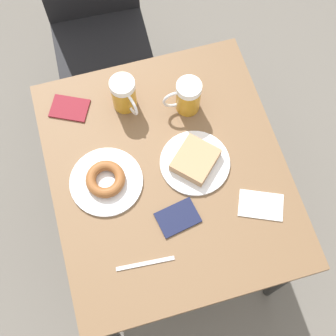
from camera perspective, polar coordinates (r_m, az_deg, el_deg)
The scene contains 11 objects.
ground_plane at distance 2.18m, azimuth 0.00°, elevation -7.26°, with size 8.00×8.00×0.00m, color #666059.
table at distance 1.57m, azimuth 0.00°, elevation -1.21°, with size 0.76×0.87×0.70m.
chair at distance 2.06m, azimuth -8.94°, elevation 18.37°, with size 0.42×0.42×0.96m.
plate_with_cake at distance 1.51m, azimuth 3.33°, elevation 0.79°, with size 0.23×0.23×0.05m.
plate_with_donut at distance 1.50m, azimuth -7.58°, elevation -1.51°, with size 0.23×0.23×0.04m.
beer_mug_left at distance 1.56m, azimuth 2.37°, elevation 8.70°, with size 0.13×0.08×0.13m.
beer_mug_center at distance 1.57m, azimuth -5.37°, elevation 8.93°, with size 0.08×0.13×0.13m.
napkin_folded at distance 1.50m, azimuth 11.25°, elevation -4.47°, with size 0.16×0.14×0.00m.
fork at distance 1.43m, azimuth -2.78°, elevation -11.55°, with size 0.18×0.03×0.00m.
passport_near_edge at distance 1.46m, azimuth 1.20°, elevation -6.07°, with size 0.14×0.11×0.01m.
passport_far_edge at distance 1.64m, azimuth -11.91°, elevation 7.14°, with size 0.15×0.13×0.01m.
Camera 1 is at (-0.16, -0.55, 2.10)m, focal length 50.00 mm.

